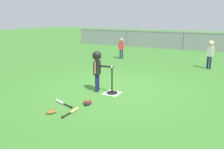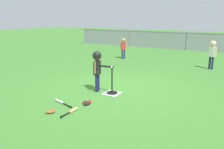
{
  "view_description": "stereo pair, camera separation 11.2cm",
  "coord_description": "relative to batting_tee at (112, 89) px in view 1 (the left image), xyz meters",
  "views": [
    {
      "loc": [
        3.03,
        -5.89,
        2.13
      ],
      "look_at": [
        0.06,
        -0.44,
        0.55
      ],
      "focal_mm": 36.91,
      "sensor_mm": 36.0,
      "label": 1
    },
    {
      "loc": [
        3.12,
        -5.84,
        2.13
      ],
      "look_at": [
        0.06,
        -0.44,
        0.55
      ],
      "focal_mm": 36.91,
      "sensor_mm": 36.0,
      "label": 2
    }
  ],
  "objects": [
    {
      "name": "batting_tee",
      "position": [
        0.0,
        0.0,
        0.0
      ],
      "size": [
        0.32,
        0.32,
        0.72
      ],
      "color": "black",
      "rests_on": "ground_plane"
    },
    {
      "name": "spare_bat_silver",
      "position": [
        -0.73,
        -1.31,
        -0.09
      ],
      "size": [
        0.68,
        0.25,
        0.06
      ],
      "color": "silver",
      "rests_on": "ground_plane"
    },
    {
      "name": "ground_plane",
      "position": [
        -0.06,
        0.44,
        -0.12
      ],
      "size": [
        60.0,
        60.0,
        0.0
      ],
      "primitive_type": "plane",
      "color": "#3D7A2D"
    },
    {
      "name": "fielder_near_right",
      "position": [
        2.03,
        4.66,
        0.64
      ],
      "size": [
        0.32,
        0.23,
        1.17
      ],
      "color": "#191E4C",
      "rests_on": "ground_plane"
    },
    {
      "name": "glove_by_plate",
      "position": [
        -0.15,
        -1.0,
        -0.08
      ],
      "size": [
        0.27,
        0.24,
        0.07
      ],
      "color": "#B21919",
      "rests_on": "ground_plane"
    },
    {
      "name": "home_plate",
      "position": [
        -0.0,
        0.0,
        -0.11
      ],
      "size": [
        0.44,
        0.44,
        0.01
      ],
      "primitive_type": "cube",
      "color": "white",
      "rests_on": "ground_plane"
    },
    {
      "name": "baseball_on_tee",
      "position": [
        0.0,
        0.0,
        0.64
      ],
      "size": [
        0.07,
        0.07,
        0.07
      ],
      "primitive_type": "sphere",
      "color": "white",
      "rests_on": "batting_tee"
    },
    {
      "name": "glove_tossed_aside",
      "position": [
        -0.12,
        -1.06,
        -0.08
      ],
      "size": [
        0.22,
        0.25,
        0.07
      ],
      "color": "black",
      "rests_on": "ground_plane"
    },
    {
      "name": "batter_child",
      "position": [
        -0.45,
        -0.05,
        0.72
      ],
      "size": [
        0.64,
        0.34,
        1.18
      ],
      "color": "#191E4C",
      "rests_on": "ground_plane"
    },
    {
      "name": "fielder_deep_right",
      "position": [
        -2.19,
        5.03,
        0.56
      ],
      "size": [
        0.29,
        0.21,
        1.06
      ],
      "color": "#191E4C",
      "rests_on": "ground_plane"
    },
    {
      "name": "outfield_fence",
      "position": [
        -0.06,
        9.71,
        0.5
      ],
      "size": [
        16.06,
        0.06,
        1.15
      ],
      "color": "slate",
      "rests_on": "ground_plane"
    },
    {
      "name": "glove_near_bats",
      "position": [
        -0.55,
        -1.87,
        -0.08
      ],
      "size": [
        0.25,
        0.27,
        0.07
      ],
      "color": "brown",
      "rests_on": "ground_plane"
    },
    {
      "name": "spare_bat_wood",
      "position": [
        -0.14,
        -1.62,
        -0.09
      ],
      "size": [
        0.06,
        0.56,
        0.06
      ],
      "color": "#DBB266",
      "rests_on": "ground_plane"
    }
  ]
}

